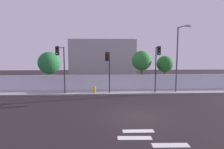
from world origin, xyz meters
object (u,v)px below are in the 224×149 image
(traffic_light_right, at_px, (61,60))
(roadside_tree_midleft, at_px, (142,61))
(fire_hydrant, at_px, (95,89))
(roadside_tree_leftmost, at_px, (49,63))
(street_lamp_curbside, at_px, (178,54))
(roadside_tree_midright, at_px, (165,64))
(traffic_light_center, at_px, (157,60))
(traffic_light_left, at_px, (108,63))

(traffic_light_right, xyz_separation_m, roadside_tree_midleft, (9.37, 4.33, -0.24))
(fire_hydrant, xyz_separation_m, roadside_tree_leftmost, (-5.87, 3.48, 2.77))
(traffic_light_right, xyz_separation_m, street_lamp_curbside, (12.70, 0.73, 0.58))
(roadside_tree_leftmost, xyz_separation_m, roadside_tree_midright, (14.90, 0.00, -0.17))
(traffic_light_center, xyz_separation_m, roadside_tree_midleft, (-0.76, 4.33, -0.26))
(traffic_light_center, height_order, traffic_light_right, traffic_light_center)
(roadside_tree_midright, bearing_deg, traffic_light_right, -160.83)
(traffic_light_left, relative_size, roadside_tree_midleft, 0.92)
(traffic_light_center, bearing_deg, roadside_tree_midleft, 99.92)
(roadside_tree_midright, bearing_deg, roadside_tree_leftmost, 180.00)
(traffic_light_center, bearing_deg, roadside_tree_midright, 61.87)
(traffic_light_left, xyz_separation_m, roadside_tree_midleft, (4.47, 4.39, 0.14))
(roadside_tree_midleft, relative_size, roadside_tree_midright, 1.16)
(traffic_light_center, height_order, roadside_tree_midleft, traffic_light_center)
(fire_hydrant, bearing_deg, traffic_light_left, -31.18)
(street_lamp_curbside, relative_size, fire_hydrant, 9.68)
(traffic_light_center, height_order, street_lamp_curbside, street_lamp_curbside)
(traffic_light_left, bearing_deg, roadside_tree_midleft, 44.48)
(traffic_light_center, height_order, roadside_tree_leftmost, traffic_light_center)
(traffic_light_center, bearing_deg, traffic_light_left, -179.42)
(fire_hydrant, relative_size, roadside_tree_midright, 0.18)
(traffic_light_center, bearing_deg, fire_hydrant, 172.77)
(roadside_tree_midleft, bearing_deg, roadside_tree_midright, -0.00)
(roadside_tree_leftmost, bearing_deg, traffic_light_center, -19.00)
(traffic_light_left, xyz_separation_m, roadside_tree_midright, (7.54, 4.39, -0.30))
(street_lamp_curbside, xyz_separation_m, roadside_tree_leftmost, (-15.16, 3.60, -1.10))
(traffic_light_right, bearing_deg, roadside_tree_midleft, 24.78)
(traffic_light_right, distance_m, street_lamp_curbside, 12.73)
(traffic_light_right, bearing_deg, traffic_light_center, -0.04)
(traffic_light_center, xyz_separation_m, street_lamp_curbside, (2.57, 0.74, 0.57))
(traffic_light_left, relative_size, traffic_light_right, 0.89)
(traffic_light_left, bearing_deg, roadside_tree_midright, 30.19)
(traffic_light_center, relative_size, roadside_tree_midleft, 1.04)
(roadside_tree_midleft, bearing_deg, roadside_tree_leftmost, -180.00)
(traffic_light_center, xyz_separation_m, traffic_light_right, (-10.13, 0.01, -0.01))
(traffic_light_center, xyz_separation_m, roadside_tree_midright, (2.32, 4.33, -0.70))
(traffic_light_center, bearing_deg, roadside_tree_leftmost, 161.00)
(traffic_light_center, relative_size, roadside_tree_midright, 1.20)
(traffic_light_left, xyz_separation_m, fire_hydrant, (-1.50, 0.91, -2.90))
(street_lamp_curbside, xyz_separation_m, roadside_tree_midleft, (-3.33, 3.60, -0.82))
(fire_hydrant, height_order, roadside_tree_midright, roadside_tree_midright)
(traffic_light_left, height_order, roadside_tree_midleft, roadside_tree_midleft)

